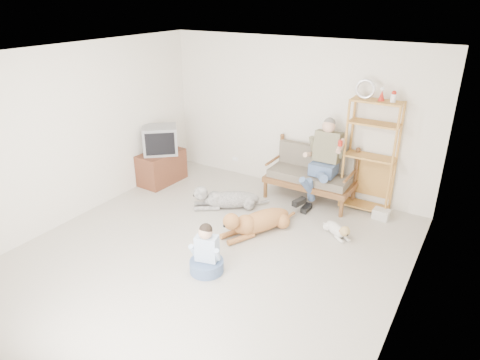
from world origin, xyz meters
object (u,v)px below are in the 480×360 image
Objects in this scene: tv_stand at (161,167)px; golden_retriever at (256,222)px; etagere at (370,155)px; loveseat at (311,173)px.

golden_retriever is at bearing -13.18° from tv_stand.
tv_stand is (-3.66, -0.93, -0.65)m from etagere.
tv_stand is (-2.73, -0.79, -0.19)m from loveseat.
etagere is 2.17m from golden_retriever.
etagere is 2.33× the size of tv_stand.
etagere is 1.59× the size of golden_retriever.
etagere reaches higher than tv_stand.
tv_stand is at bearing -163.44° from loveseat.
loveseat reaches higher than tv_stand.
loveseat is 2.85m from tv_stand.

